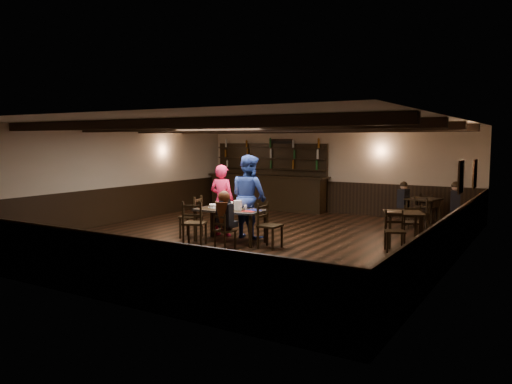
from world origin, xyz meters
The scene contains 25 objects.
ground centered at (0.00, 0.00, 0.00)m, with size 10.00×10.00×0.00m, color black.
room_shell centered at (0.01, 0.04, 1.75)m, with size 9.02×10.02×2.71m.
dining_table centered at (-0.23, -0.56, 0.67)m, with size 1.60×0.84×0.75m.
chair_near_left centered at (-0.65, -1.36, 0.58)m, with size 0.59×0.58×0.99m.
chair_near_right centered at (0.08, -1.30, 0.46)m, with size 0.43×0.42×0.79m.
chair_end_left centered at (-1.25, -0.57, 0.58)m, with size 0.54×0.56×1.00m.
chair_end_right centered at (0.78, -0.65, 0.57)m, with size 0.44×0.46×0.97m.
chair_far_pushed centered at (-1.15, 0.55, 0.46)m, with size 0.46×0.45×0.79m.
woman_pink centered at (-0.83, -0.02, 0.86)m, with size 0.63×0.41×1.72m, color red.
man_blue centered at (-0.13, 0.08, 0.98)m, with size 0.96×0.75×1.97m, color navy.
seated_person centered at (0.09, -1.25, 0.83)m, with size 0.33×0.50×0.82m.
cake centered at (-0.70, -0.54, 0.79)m, with size 0.26×0.26×0.09m.
plate_stack_a centered at (-0.24, -0.60, 0.84)m, with size 0.19×0.19×0.18m, color white.
plate_stack_b centered at (-0.03, -0.55, 0.86)m, with size 0.18×0.18×0.22m, color white.
tea_light centered at (-0.22, -0.44, 0.78)m, with size 0.05×0.05×0.06m.
salt_shaker centered at (0.09, -0.62, 0.80)m, with size 0.04×0.04×0.09m, color silver.
pepper_shaker centered at (0.21, -0.67, 0.80)m, with size 0.04×0.04×0.09m, color #A5A8AD.
drink_glass centered at (0.08, -0.40, 0.80)m, with size 0.06×0.06×0.10m, color silver.
menu_red centered at (0.29, -0.62, 0.75)m, with size 0.27×0.19×0.00m, color maroon.
menu_blue centered at (0.30, -0.38, 0.75)m, with size 0.33×0.23×0.00m, color #0E134A.
bar_counter centered at (-2.27, 4.72, 0.73)m, with size 4.34×0.70×2.20m.
back_table_a centered at (3.25, 1.04, 0.65)m, with size 1.05×1.05×0.75m.
back_table_b centered at (3.03, 3.92, 0.65)m, with size 0.93×0.93×0.75m.
bg_patron_left centered at (2.50, 3.88, 0.82)m, with size 0.27×0.38×0.72m.
bg_patron_right centered at (3.87, 3.70, 0.86)m, with size 0.30×0.42×0.79m.
Camera 1 is at (6.04, -9.83, 2.30)m, focal length 35.00 mm.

